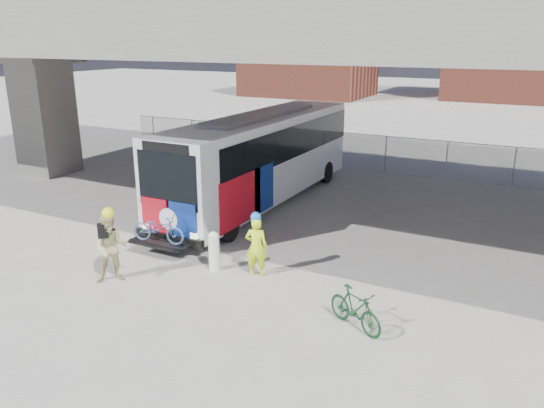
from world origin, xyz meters
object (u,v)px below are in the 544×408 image
Objects in this scene: bus at (262,152)px; bike_parked at (355,309)px; cyclist_tan at (111,247)px; cyclist_hivis at (256,245)px; bollard at (214,250)px.

bike_parked is (6.78, -7.81, -1.61)m from bus.
cyclist_tan is at bearing 123.08° from bike_parked.
cyclist_hivis is 3.80m from bike_parked.
bollard is 4.89m from bike_parked.
bus reaches higher than cyclist_hivis.
cyclist_hivis is at bearing -9.60° from cyclist_tan.
cyclist_hivis is 4.00m from cyclist_tan.
bollard is 2.86m from cyclist_tan.
bus is 7.76× the size of bike_parked.
cyclist_tan reaches higher than bike_parked.
bus is 10.46m from bike_parked.
bus is 5.97× the size of cyclist_tan.
bollard is 1.32m from cyclist_hivis.
cyclist_tan reaches higher than bollard.
bike_parked is (3.47, -1.48, -0.42)m from cyclist_hivis.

